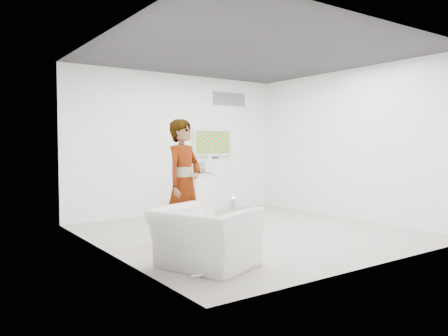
# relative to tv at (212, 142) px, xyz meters

# --- Properties ---
(room) EXTENTS (5.01, 5.01, 3.00)m
(room) POSITION_rel_tv_xyz_m (-0.85, -2.45, -0.05)
(room) COLOR beige
(room) RESTS_ON ground
(tv) EXTENTS (1.00, 0.08, 0.60)m
(tv) POSITION_rel_tv_xyz_m (0.00, 0.00, 0.00)
(tv) COLOR silver
(tv) RESTS_ON room
(logo_decal) EXTENTS (0.90, 0.02, 0.30)m
(logo_decal) POSITION_rel_tv_xyz_m (0.50, 0.04, 1.00)
(logo_decal) COLOR slate
(logo_decal) RESTS_ON room
(person) EXTENTS (0.80, 0.68, 1.86)m
(person) POSITION_rel_tv_xyz_m (-2.31, -2.73, -0.62)
(person) COLOR silver
(person) RESTS_ON room
(armchair) EXTENTS (1.31, 1.40, 0.73)m
(armchair) POSITION_rel_tv_xyz_m (-2.64, -3.82, -1.19)
(armchair) COLOR silver
(armchair) RESTS_ON room
(pedestal) EXTENTS (0.48, 0.48, 0.93)m
(pedestal) POSITION_rel_tv_xyz_m (-0.88, -0.91, -1.08)
(pedestal) COLOR silver
(pedestal) RESTS_ON room
(floor_uplight) EXTENTS (0.22, 0.22, 0.27)m
(floor_uplight) POSITION_rel_tv_xyz_m (0.51, -0.11, -1.41)
(floor_uplight) COLOR silver
(floor_uplight) RESTS_ON room
(vitrine) EXTENTS (0.47, 0.47, 0.37)m
(vitrine) POSITION_rel_tv_xyz_m (-0.88, -0.91, -0.43)
(vitrine) COLOR silver
(vitrine) RESTS_ON pedestal
(console) EXTENTS (0.10, 0.17, 0.22)m
(console) POSITION_rel_tv_xyz_m (-0.88, -0.91, -0.51)
(console) COLOR silver
(console) RESTS_ON pedestal
(wii_remote) EXTENTS (0.05, 0.14, 0.04)m
(wii_remote) POSITION_rel_tv_xyz_m (-2.14, -2.50, 0.12)
(wii_remote) COLOR silver
(wii_remote) RESTS_ON person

